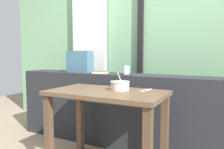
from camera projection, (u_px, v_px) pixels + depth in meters
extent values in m
cube|color=#7AAD7F|center=(148.00, 27.00, 2.98)|extent=(4.80, 0.08, 2.80)
cube|color=white|center=(89.00, 40.00, 3.30)|extent=(0.56, 0.06, 2.50)
cube|color=black|center=(140.00, 35.00, 2.96)|extent=(0.07, 0.05, 2.60)
cube|color=#23262B|center=(128.00, 111.00, 2.48)|extent=(2.80, 0.34, 0.82)
cube|color=brown|center=(49.00, 133.00, 1.96)|extent=(0.06, 0.06, 0.69)
cube|color=brown|center=(80.00, 120.00, 2.37)|extent=(0.06, 0.06, 0.69)
cube|color=brown|center=(165.00, 133.00, 1.95)|extent=(0.06, 0.06, 0.69)
cube|color=brown|center=(107.00, 93.00, 1.92)|extent=(1.01, 0.57, 0.03)
cube|color=black|center=(126.00, 75.00, 2.38)|extent=(0.10, 0.10, 0.00)
cylinder|color=white|center=(126.00, 70.00, 2.37)|extent=(0.07, 0.07, 0.09)
cylinder|color=#BC3D51|center=(126.00, 72.00, 2.38)|extent=(0.06, 0.06, 0.05)
cube|color=brown|center=(101.00, 73.00, 2.55)|extent=(0.20, 0.18, 0.00)
cube|color=silver|center=(101.00, 72.00, 2.55)|extent=(0.19, 0.17, 0.02)
cube|color=brown|center=(101.00, 71.00, 2.55)|extent=(0.20, 0.18, 0.00)
cube|color=brown|center=(93.00, 72.00, 2.57)|extent=(0.04, 0.14, 0.03)
cube|color=#426B84|center=(80.00, 62.00, 2.73)|extent=(0.32, 0.15, 0.26)
cylinder|color=beige|center=(120.00, 86.00, 1.95)|extent=(0.16, 0.16, 0.08)
cylinder|color=beige|center=(120.00, 82.00, 1.95)|extent=(0.17, 0.17, 0.01)
cylinder|color=#9E5B33|center=(120.00, 87.00, 1.95)|extent=(0.14, 0.14, 0.05)
cylinder|color=silver|center=(120.00, 80.00, 1.97)|extent=(0.01, 0.11, 0.14)
ellipsoid|color=silver|center=(121.00, 84.00, 1.99)|extent=(0.03, 0.05, 0.01)
cube|color=silver|center=(146.00, 90.00, 1.94)|extent=(0.06, 0.17, 0.01)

